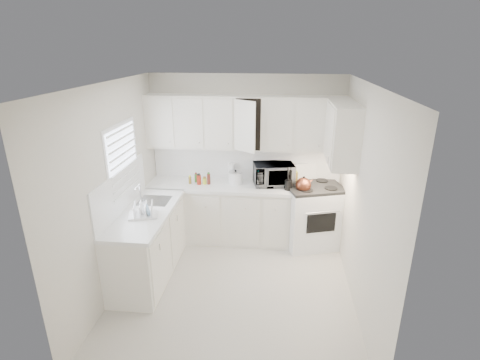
# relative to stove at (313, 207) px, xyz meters

# --- Properties ---
(floor) EXTENTS (3.20, 3.20, 0.00)m
(floor) POSITION_rel_stove_xyz_m (-1.08, -1.28, -0.63)
(floor) COLOR beige
(floor) RESTS_ON ground
(ceiling) EXTENTS (3.20, 3.20, 0.00)m
(ceiling) POSITION_rel_stove_xyz_m (-1.08, -1.28, 1.97)
(ceiling) COLOR white
(ceiling) RESTS_ON ground
(wall_back) EXTENTS (3.00, 0.00, 3.00)m
(wall_back) POSITION_rel_stove_xyz_m (-1.08, 0.32, 0.67)
(wall_back) COLOR silver
(wall_back) RESTS_ON ground
(wall_front) EXTENTS (3.00, 0.00, 3.00)m
(wall_front) POSITION_rel_stove_xyz_m (-1.08, -2.88, 0.67)
(wall_front) COLOR silver
(wall_front) RESTS_ON ground
(wall_left) EXTENTS (0.00, 3.20, 3.20)m
(wall_left) POSITION_rel_stove_xyz_m (-2.58, -1.28, 0.67)
(wall_left) COLOR silver
(wall_left) RESTS_ON ground
(wall_right) EXTENTS (0.00, 3.20, 3.20)m
(wall_right) POSITION_rel_stove_xyz_m (0.42, -1.28, 0.67)
(wall_right) COLOR silver
(wall_right) RESTS_ON ground
(window_blinds) EXTENTS (0.06, 0.96, 1.06)m
(window_blinds) POSITION_rel_stove_xyz_m (-2.56, -0.93, 0.92)
(window_blinds) COLOR white
(window_blinds) RESTS_ON wall_left
(lower_cabinets_back) EXTENTS (2.22, 0.60, 0.90)m
(lower_cabinets_back) POSITION_rel_stove_xyz_m (-1.47, 0.02, -0.18)
(lower_cabinets_back) COLOR silver
(lower_cabinets_back) RESTS_ON floor
(lower_cabinets_left) EXTENTS (0.60, 1.60, 0.90)m
(lower_cabinets_left) POSITION_rel_stove_xyz_m (-2.28, -1.08, -0.18)
(lower_cabinets_left) COLOR silver
(lower_cabinets_left) RESTS_ON floor
(countertop_back) EXTENTS (2.24, 0.64, 0.05)m
(countertop_back) POSITION_rel_stove_xyz_m (-1.47, 0.01, 0.29)
(countertop_back) COLOR white
(countertop_back) RESTS_ON lower_cabinets_back
(countertop_left) EXTENTS (0.64, 1.62, 0.05)m
(countertop_left) POSITION_rel_stove_xyz_m (-2.27, -1.08, 0.29)
(countertop_left) COLOR white
(countertop_left) RESTS_ON lower_cabinets_left
(backsplash_back) EXTENTS (2.98, 0.02, 0.55)m
(backsplash_back) POSITION_rel_stove_xyz_m (-1.08, 0.31, 0.59)
(backsplash_back) COLOR white
(backsplash_back) RESTS_ON wall_back
(backsplash_left) EXTENTS (0.02, 1.60, 0.55)m
(backsplash_left) POSITION_rel_stove_xyz_m (-2.57, -1.08, 0.59)
(backsplash_left) COLOR white
(backsplash_left) RESTS_ON wall_left
(upper_cabinets_back) EXTENTS (3.00, 0.33, 0.80)m
(upper_cabinets_back) POSITION_rel_stove_xyz_m (-1.08, 0.16, 0.87)
(upper_cabinets_back) COLOR silver
(upper_cabinets_back) RESTS_ON wall_back
(upper_cabinets_right) EXTENTS (0.33, 0.90, 0.80)m
(upper_cabinets_right) POSITION_rel_stove_xyz_m (0.26, -0.46, 0.87)
(upper_cabinets_right) COLOR silver
(upper_cabinets_right) RESTS_ON wall_right
(sink) EXTENTS (0.42, 0.38, 0.30)m
(sink) POSITION_rel_stove_xyz_m (-2.27, -0.73, 0.44)
(sink) COLOR gray
(sink) RESTS_ON countertop_left
(stove) EXTENTS (0.99, 0.89, 1.27)m
(stove) POSITION_rel_stove_xyz_m (0.00, 0.00, 0.00)
(stove) COLOR white
(stove) RESTS_ON floor
(tea_kettle) EXTENTS (0.36, 0.34, 0.26)m
(tea_kettle) POSITION_rel_stove_xyz_m (-0.18, -0.16, 0.44)
(tea_kettle) COLOR maroon
(tea_kettle) RESTS_ON stove
(frying_pan) EXTENTS (0.32, 0.44, 0.04)m
(frying_pan) POSITION_rel_stove_xyz_m (0.18, 0.16, 0.33)
(frying_pan) COLOR black
(frying_pan) RESTS_ON stove
(microwave) EXTENTS (0.66, 0.45, 0.41)m
(microwave) POSITION_rel_stove_xyz_m (-0.63, 0.10, 0.52)
(microwave) COLOR gray
(microwave) RESTS_ON countertop_back
(rice_cooker) EXTENTS (0.23, 0.23, 0.22)m
(rice_cooker) POSITION_rel_stove_xyz_m (-1.21, 0.07, 0.43)
(rice_cooker) COLOR white
(rice_cooker) RESTS_ON countertop_back
(paper_towel) EXTENTS (0.12, 0.12, 0.27)m
(paper_towel) POSITION_rel_stove_xyz_m (-1.30, 0.24, 0.45)
(paper_towel) COLOR white
(paper_towel) RESTS_ON countertop_back
(utensil_crock) EXTENTS (0.15, 0.15, 0.37)m
(utensil_crock) POSITION_rel_stove_xyz_m (-0.40, -0.11, 0.50)
(utensil_crock) COLOR black
(utensil_crock) RESTS_ON countertop_back
(dish_rack) EXTENTS (0.41, 0.35, 0.20)m
(dish_rack) POSITION_rel_stove_xyz_m (-2.25, -1.21, 0.41)
(dish_rack) COLOR white
(dish_rack) RESTS_ON countertop_left
(spice_left_0) EXTENTS (0.06, 0.06, 0.13)m
(spice_left_0) POSITION_rel_stove_xyz_m (-1.93, 0.14, 0.38)
(spice_left_0) COLOR olive
(spice_left_0) RESTS_ON countertop_back
(spice_left_1) EXTENTS (0.06, 0.06, 0.13)m
(spice_left_1) POSITION_rel_stove_xyz_m (-1.85, 0.05, 0.38)
(spice_left_1) COLOR #357226
(spice_left_1) RESTS_ON countertop_back
(spice_left_2) EXTENTS (0.06, 0.06, 0.13)m
(spice_left_2) POSITION_rel_stove_xyz_m (-1.78, 0.14, 0.38)
(spice_left_2) COLOR #A52616
(spice_left_2) RESTS_ON countertop_back
(spice_left_3) EXTENTS (0.06, 0.06, 0.13)m
(spice_left_3) POSITION_rel_stove_xyz_m (-1.70, 0.05, 0.38)
(spice_left_3) COLOR #CCDF34
(spice_left_3) RESTS_ON countertop_back
(spice_left_4) EXTENTS (0.06, 0.06, 0.13)m
(spice_left_4) POSITION_rel_stove_xyz_m (-1.63, 0.14, 0.38)
(spice_left_4) COLOR maroon
(spice_left_4) RESTS_ON countertop_back
(sauce_right_0) EXTENTS (0.06, 0.06, 0.19)m
(sauce_right_0) POSITION_rel_stove_xyz_m (-0.50, 0.18, 0.41)
(sauce_right_0) COLOR #A52616
(sauce_right_0) RESTS_ON countertop_back
(sauce_right_1) EXTENTS (0.06, 0.06, 0.19)m
(sauce_right_1) POSITION_rel_stove_xyz_m (-0.44, 0.12, 0.41)
(sauce_right_1) COLOR #CCDF34
(sauce_right_1) RESTS_ON countertop_back
(sauce_right_2) EXTENTS (0.06, 0.06, 0.19)m
(sauce_right_2) POSITION_rel_stove_xyz_m (-0.39, 0.18, 0.41)
(sauce_right_2) COLOR maroon
(sauce_right_2) RESTS_ON countertop_back
(sauce_right_3) EXTENTS (0.06, 0.06, 0.19)m
(sauce_right_3) POSITION_rel_stove_xyz_m (-0.33, 0.12, 0.41)
(sauce_right_3) COLOR black
(sauce_right_3) RESTS_ON countertop_back
(sauce_right_4) EXTENTS (0.06, 0.06, 0.19)m
(sauce_right_4) POSITION_rel_stove_xyz_m (-0.28, 0.18, 0.41)
(sauce_right_4) COLOR olive
(sauce_right_4) RESTS_ON countertop_back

